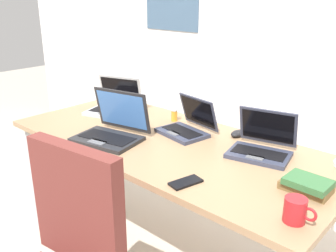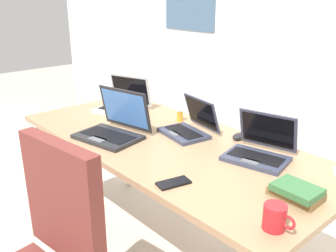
# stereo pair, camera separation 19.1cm
# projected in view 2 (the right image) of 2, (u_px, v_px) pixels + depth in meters

# --- Properties ---
(wall_back) EXTENTS (6.00, 0.13, 2.60)m
(wall_back) POSITION_uv_depth(u_px,v_px,m) (292.00, 19.00, 2.44)
(wall_back) COLOR silver
(wall_back) RESTS_ON ground_plane
(desk) EXTENTS (1.80, 0.80, 0.74)m
(desk) POSITION_uv_depth(u_px,v_px,m) (168.00, 150.00, 1.96)
(desk) COLOR #9E7A56
(desk) RESTS_ON ground_plane
(laptop_far_corner) EXTENTS (0.30, 0.28, 0.19)m
(laptop_far_corner) POSITION_uv_depth(u_px,v_px,m) (189.00, 127.00, 2.02)
(laptop_far_corner) COLOR #33384C
(laptop_far_corner) RESTS_ON desk
(laptop_near_lamp) EXTENTS (0.37, 0.34, 0.22)m
(laptop_near_lamp) POSITION_uv_depth(u_px,v_px,m) (123.00, 104.00, 2.41)
(laptop_near_lamp) COLOR #B7BABC
(laptop_near_lamp) RESTS_ON desk
(laptop_near_mouse) EXTENTS (0.33, 0.31, 0.21)m
(laptop_near_mouse) POSITION_uv_depth(u_px,v_px,m) (259.00, 150.00, 1.72)
(laptop_near_mouse) COLOR #33384C
(laptop_near_mouse) RESTS_ON desk
(laptop_front_right) EXTENTS (0.38, 0.34, 0.25)m
(laptop_front_right) POSITION_uv_depth(u_px,v_px,m) (113.00, 128.00, 1.98)
(laptop_front_right) COLOR #232326
(laptop_front_right) RESTS_ON desk
(computer_mouse) EXTENTS (0.06, 0.10, 0.03)m
(computer_mouse) POSITION_uv_depth(u_px,v_px,m) (240.00, 136.00, 1.95)
(computer_mouse) COLOR black
(computer_mouse) RESTS_ON desk
(cell_phone) EXTENTS (0.09, 0.15, 0.01)m
(cell_phone) POSITION_uv_depth(u_px,v_px,m) (174.00, 183.00, 1.50)
(cell_phone) COLOR black
(cell_phone) RESTS_ON desk
(pill_bottle) EXTENTS (0.04, 0.04, 0.08)m
(pill_bottle) POSITION_uv_depth(u_px,v_px,m) (180.00, 115.00, 2.22)
(pill_bottle) COLOR gold
(pill_bottle) RESTS_ON desk
(book_stack) EXTENTS (0.19, 0.14, 0.06)m
(book_stack) POSITION_uv_depth(u_px,v_px,m) (296.00, 192.00, 1.39)
(book_stack) COLOR brown
(book_stack) RESTS_ON desk
(coffee_mug) EXTENTS (0.11, 0.08, 0.09)m
(coffee_mug) POSITION_uv_depth(u_px,v_px,m) (275.00, 217.00, 1.20)
(coffee_mug) COLOR #B21E23
(coffee_mug) RESTS_ON desk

